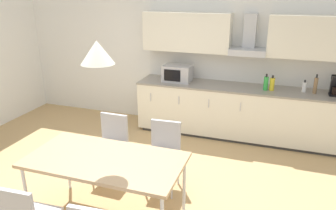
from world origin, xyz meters
The scene contains 14 objects.
ground_plane centered at (0.00, 0.00, -0.01)m, with size 9.35×7.20×0.02m, color tan.
wall_back centered at (0.00, 2.45, 1.37)m, with size 7.48×0.10×2.75m, color white.
kitchen_counter centered at (1.17, 2.07, 0.45)m, with size 3.57×0.68×0.88m.
backsplash_tile centered at (1.17, 2.39, 1.13)m, with size 3.55×0.02×0.49m, color silver.
upper_wall_cabinets centered at (1.17, 2.23, 1.71)m, with size 3.55×0.40×0.65m.
microwave centered at (0.02, 2.07, 1.02)m, with size 0.48×0.35×0.28m.
bottle_yellow centered at (1.60, 2.04, 0.99)m, with size 0.08×0.08×0.24m.
bottle_green centered at (1.51, 2.03, 1.00)m, with size 0.07×0.07×0.26m.
bottle_brown centered at (2.24, 2.09, 1.01)m, with size 0.06×0.06×0.30m.
bottle_white centered at (2.09, 2.10, 0.97)m, with size 0.06×0.06×0.19m.
dining_table centered at (0.05, -0.57, 0.71)m, with size 1.64×0.84×0.76m.
chair_far_left centered at (-0.31, 0.23, 0.53)m, with size 0.41×0.41×0.87m.
chair_far_right centered at (0.42, 0.23, 0.53)m, with size 0.42×0.42×0.87m.
pendant_lamp centered at (0.05, -0.57, 1.86)m, with size 0.32×0.32×0.22m, color silver.
Camera 1 is at (1.64, -3.21, 2.43)m, focal length 35.00 mm.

